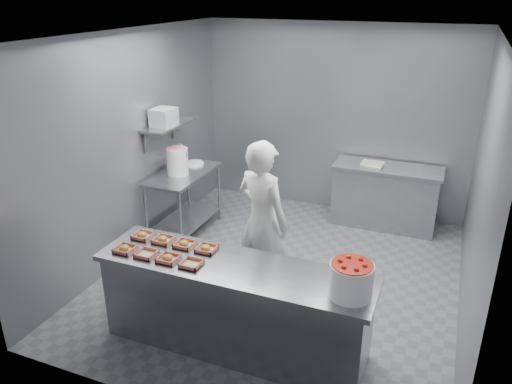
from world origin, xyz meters
TOP-DOWN VIEW (x-y plane):
  - floor at (0.00, 0.00)m, footprint 4.50×4.50m
  - ceiling at (0.00, 0.00)m, footprint 4.50×4.50m
  - wall_back at (0.00, 2.25)m, footprint 4.00×0.04m
  - wall_left at (-2.00, 0.00)m, footprint 0.04×4.50m
  - wall_right at (2.00, 0.00)m, footprint 0.04×4.50m
  - service_counter at (0.00, -1.35)m, footprint 2.60×0.70m
  - prep_table at (-1.65, 0.60)m, footprint 0.60×1.20m
  - back_counter at (0.90, 1.90)m, footprint 1.50×0.60m
  - wall_shelf at (-1.82, 0.60)m, footprint 0.35×0.90m
  - tray_0 at (-1.08, -1.50)m, footprint 0.19×0.18m
  - tray_1 at (-0.83, -1.50)m, footprint 0.19×0.18m
  - tray_2 at (-0.60, -1.50)m, footprint 0.19×0.18m
  - tray_3 at (-0.35, -1.50)m, footprint 0.19×0.18m
  - tray_4 at (-1.08, -1.20)m, footprint 0.19×0.18m
  - tray_5 at (-0.84, -1.20)m, footprint 0.19×0.18m
  - tray_6 at (-0.60, -1.20)m, footprint 0.19×0.18m
  - tray_7 at (-0.36, -1.20)m, footprint 0.19×0.18m
  - worker at (-0.09, -0.41)m, footprint 0.77×0.63m
  - strawberry_tub at (1.08, -1.42)m, footprint 0.36×0.36m
  - glaze_bucket at (-1.68, 0.53)m, footprint 0.30×0.28m
  - bucket_lid at (-1.68, 0.94)m, footprint 0.36×0.36m
  - rag at (-1.70, 1.04)m, footprint 0.19×0.18m
  - appliance at (-1.82, 0.49)m, footprint 0.28×0.31m
  - paper_stack at (0.68, 1.90)m, footprint 0.32×0.25m

SIDE VIEW (x-z plane):
  - floor at x=0.00m, z-range 0.00..0.00m
  - back_counter at x=0.90m, z-range 0.00..0.90m
  - service_counter at x=0.00m, z-range 0.00..0.90m
  - prep_table at x=-1.65m, z-range 0.14..1.04m
  - worker at x=-0.09m, z-range 0.00..1.81m
  - rag at x=-1.70m, z-range 0.90..0.92m
  - bucket_lid at x=-1.68m, z-range 0.90..0.92m
  - paper_stack at x=0.68m, z-range 0.90..0.94m
  - tray_1 at x=-0.83m, z-range 0.90..0.94m
  - tray_3 at x=-0.35m, z-range 0.90..0.94m
  - tray_0 at x=-1.08m, z-range 0.89..0.95m
  - tray_2 at x=-0.60m, z-range 0.89..0.95m
  - tray_4 at x=-1.08m, z-range 0.89..0.95m
  - tray_5 at x=-0.84m, z-range 0.89..0.95m
  - tray_6 at x=-0.60m, z-range 0.89..0.95m
  - tray_7 at x=-0.36m, z-range 0.89..0.95m
  - strawberry_tub at x=1.08m, z-range 0.91..1.21m
  - glaze_bucket at x=-1.68m, z-range 0.87..1.31m
  - wall_back at x=0.00m, z-range 0.00..2.80m
  - wall_left at x=-2.00m, z-range 0.00..2.80m
  - wall_right at x=2.00m, z-range 0.00..2.80m
  - wall_shelf at x=-1.82m, z-range 1.54..1.56m
  - appliance at x=-1.82m, z-range 1.56..1.79m
  - ceiling at x=0.00m, z-range 2.80..2.80m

